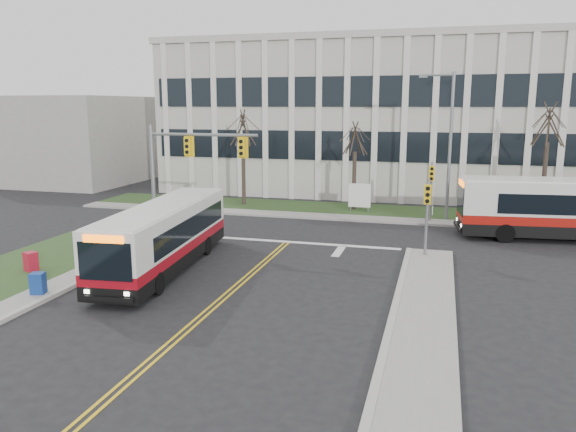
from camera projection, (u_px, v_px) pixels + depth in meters
The scene contains 18 objects.
ground at pixel (233, 290), 22.31m from camera, with size 120.00×120.00×0.00m, color black.
sidewalk_east at pixel (421, 366), 15.62m from camera, with size 2.00×26.00×0.14m, color #9E9B93.
sidewalk_cross at pixel (393, 220), 35.38m from camera, with size 44.00×1.60×0.14m, color #9E9B93.
building_lawn at pixel (397, 212), 38.03m from camera, with size 44.00×5.00×0.12m, color #2C491F.
office_building at pixel (411, 119), 48.22m from camera, with size 40.00×16.00×12.00m, color beige.
building_annex at pixel (72, 140), 52.88m from camera, with size 12.00×12.00×8.00m, color #9E9B93.
mast_arm_signal at pixel (180, 162), 29.72m from camera, with size 6.11×0.38×6.20m.
signal_pole_near at pixel (427, 207), 26.48m from camera, with size 0.34×0.39×3.80m.
signal_pole_far at pixel (431, 183), 34.52m from camera, with size 0.34×0.39×3.80m.
streetlight at pixel (448, 138), 34.54m from camera, with size 2.15×0.25×9.20m.
directory_sign at pixel (360, 196), 37.99m from camera, with size 1.50×0.12×2.00m.
tree_left at pixel (243, 129), 39.82m from camera, with size 1.80×1.80×7.70m.
tree_mid at pixel (355, 140), 38.06m from camera, with size 1.80×1.80×6.82m.
tree_right at pixel (549, 127), 34.55m from camera, with size 1.80×1.80×8.25m.
bus_main at pixel (164, 238), 24.87m from camera, with size 2.32×10.71×2.85m, color silver, non-canonical shape.
bus_cross at pixel (576, 211), 30.21m from camera, with size 2.62×12.11×3.23m, color silver, non-canonical shape.
newspaper_box_blue at pixel (38, 285), 21.37m from camera, with size 0.50×0.45×0.95m, color navy.
newspaper_box_red at pixel (31, 263), 24.38m from camera, with size 0.50×0.45×0.95m, color #AA162A.
Camera 1 is at (7.75, -19.98, 7.21)m, focal length 35.00 mm.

